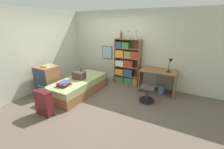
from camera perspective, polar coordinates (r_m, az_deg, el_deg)
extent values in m
plane|color=#66564C|center=(4.69, -6.44, -8.47)|extent=(14.00, 14.00, 0.00)
cube|color=beige|center=(5.67, 2.81, 10.31)|extent=(10.00, 0.06, 2.60)
cube|color=black|center=(5.90, -1.82, 8.41)|extent=(0.43, 0.02, 0.49)
cube|color=#99C1D6|center=(5.89, -1.88, 8.39)|extent=(0.39, 0.01, 0.45)
cube|color=beige|center=(5.62, -23.95, 8.64)|extent=(0.06, 10.00, 2.60)
cube|color=olive|center=(4.98, -12.33, -5.35)|extent=(0.91, 2.02, 0.28)
cube|color=#9EAD70|center=(4.89, -12.53, -2.85)|extent=(0.88, 1.99, 0.19)
cube|color=olive|center=(5.67, -5.95, -0.91)|extent=(0.91, 0.04, 0.47)
cube|color=#47382D|center=(4.86, -12.48, -0.27)|extent=(0.38, 0.26, 0.24)
torus|color=#47382D|center=(4.81, -12.64, 1.80)|extent=(0.22, 0.02, 0.22)
cube|color=#427A4C|center=(4.49, -17.86, -3.96)|extent=(0.34, 0.39, 0.01)
cube|color=#232328|center=(4.48, -17.60, -3.83)|extent=(0.31, 0.37, 0.01)
cube|color=gold|center=(4.49, -17.84, -3.66)|extent=(0.28, 0.33, 0.01)
cube|color=#334C84|center=(4.47, -17.88, -3.54)|extent=(0.31, 0.30, 0.02)
cube|color=#B2382D|center=(4.48, -17.81, -3.29)|extent=(0.27, 0.31, 0.01)
cube|color=#427A4C|center=(4.46, -17.83, -3.25)|extent=(0.28, 0.30, 0.01)
cube|color=#7A336B|center=(4.45, -17.78, -3.16)|extent=(0.35, 0.40, 0.01)
cube|color=#B2382D|center=(4.45, -17.86, -2.91)|extent=(0.32, 0.39, 0.02)
cube|color=#334C84|center=(4.45, -17.91, -2.71)|extent=(0.25, 0.36, 0.01)
cube|color=#5B191E|center=(4.05, -24.51, -9.88)|extent=(0.45, 0.20, 0.63)
cylinder|color=#2D2D33|center=(3.99, -26.30, -4.61)|extent=(0.01, 0.01, 0.12)
cylinder|color=#2D2D33|center=(3.80, -24.16, -5.44)|extent=(0.01, 0.01, 0.12)
cube|color=#2D2D33|center=(3.88, -25.38, -4.21)|extent=(0.27, 0.02, 0.02)
cube|color=olive|center=(5.21, -23.33, -1.83)|extent=(0.60, 0.55, 0.88)
cube|color=#284256|center=(5.13, -25.42, -4.98)|extent=(0.56, 0.01, 0.40)
sphere|color=#B2A893|center=(5.13, -25.53, -5.03)|extent=(0.02, 0.02, 0.02)
cube|color=#284256|center=(4.99, -26.10, -0.55)|extent=(0.56, 0.01, 0.40)
sphere|color=#B2A893|center=(4.98, -26.21, -0.59)|extent=(0.02, 0.02, 0.02)
cube|color=silver|center=(5.08, -23.34, 3.01)|extent=(0.31, 0.39, 0.02)
cube|color=#99894C|center=(5.05, -23.28, 3.09)|extent=(0.21, 0.28, 0.01)
cube|color=#99894C|center=(5.06, -23.43, 3.23)|extent=(0.26, 0.37, 0.01)
cube|color=olive|center=(5.60, 1.58, 5.22)|extent=(0.02, 0.30, 1.64)
cube|color=olive|center=(5.26, 10.38, 4.01)|extent=(0.02, 0.30, 1.64)
cube|color=olive|center=(5.55, 6.45, 4.97)|extent=(0.92, 0.01, 1.64)
cube|color=olive|center=(5.67, 5.58, -3.34)|extent=(0.88, 0.30, 0.02)
cube|color=olive|center=(5.56, 5.68, -0.29)|extent=(0.88, 0.30, 0.02)
cube|color=olive|center=(5.46, 5.79, 2.97)|extent=(0.88, 0.30, 0.02)
cube|color=olive|center=(5.38, 5.91, 6.34)|extent=(0.88, 0.30, 0.02)
cube|color=olive|center=(5.31, 6.03, 9.81)|extent=(0.88, 0.30, 0.02)
cube|color=olive|center=(5.27, 6.15, 13.24)|extent=(0.88, 0.30, 0.02)
cube|color=#427A4C|center=(5.71, 3.12, -1.74)|extent=(0.33, 0.23, 0.24)
cube|color=#427A4C|center=(5.57, 6.43, -2.29)|extent=(0.31, 0.23, 0.25)
cube|color=#99894C|center=(5.49, 8.92, -2.66)|extent=(0.17, 0.23, 0.27)
cube|color=gold|center=(5.61, 3.06, 1.24)|extent=(0.31, 0.23, 0.22)
cube|color=#334C84|center=(5.47, 6.37, 0.88)|extent=(0.31, 0.23, 0.25)
cube|color=silver|center=(5.52, 3.19, 4.43)|extent=(0.33, 0.23, 0.20)
cube|color=#B2382D|center=(5.38, 6.57, 4.17)|extent=(0.31, 0.23, 0.25)
cube|color=gold|center=(5.44, 3.19, 8.04)|extent=(0.31, 0.23, 0.25)
cube|color=#99894C|center=(5.32, 6.30, 7.60)|extent=(0.24, 0.23, 0.24)
cube|color=#B2382D|center=(5.23, 9.00, 7.35)|extent=(0.25, 0.23, 0.25)
cube|color=#334C84|center=(5.41, 2.85, 11.31)|extent=(0.23, 0.23, 0.22)
cube|color=#427A4C|center=(5.30, 5.44, 11.03)|extent=(0.24, 0.23, 0.21)
cylinder|color=brown|center=(5.37, 3.56, 14.58)|extent=(0.08, 0.08, 0.20)
cylinder|color=brown|center=(5.36, 3.59, 15.98)|extent=(0.03, 0.03, 0.06)
cylinder|color=#232328|center=(5.36, 3.60, 16.43)|extent=(0.03, 0.03, 0.02)
cylinder|color=#B7BCC1|center=(5.22, 6.16, 14.26)|extent=(0.07, 0.07, 0.18)
cylinder|color=#B7BCC1|center=(5.21, 6.20, 15.54)|extent=(0.03, 0.03, 0.06)
cylinder|color=#232328|center=(5.21, 6.22, 15.96)|extent=(0.03, 0.03, 0.02)
cylinder|color=#B7BCC1|center=(5.12, 9.14, 14.11)|extent=(0.06, 0.06, 0.19)
cylinder|color=#B7BCC1|center=(5.11, 9.22, 15.50)|extent=(0.02, 0.02, 0.06)
cylinder|color=#232328|center=(5.11, 9.24, 15.95)|extent=(0.03, 0.03, 0.02)
cube|color=olive|center=(4.96, 17.36, 1.38)|extent=(1.11, 0.66, 0.02)
cube|color=olive|center=(5.19, 11.21, -1.64)|extent=(0.03, 0.62, 0.72)
cube|color=olive|center=(5.01, 22.91, -3.60)|extent=(0.03, 0.62, 0.72)
cylinder|color=black|center=(4.89, 20.63, 1.04)|extent=(0.15, 0.15, 0.02)
cylinder|color=black|center=(4.84, 20.88, 3.14)|extent=(0.02, 0.02, 0.36)
cone|color=black|center=(4.79, 21.68, 5.38)|extent=(0.16, 0.12, 0.16)
cylinder|color=black|center=(4.53, 13.00, -9.54)|extent=(0.42, 0.42, 0.06)
cylinder|color=#333338|center=(4.44, 13.17, -7.43)|extent=(0.05, 0.05, 0.43)
cube|color=#47423D|center=(4.35, 13.40, -4.69)|extent=(0.41, 0.41, 0.03)
cube|color=#47423D|center=(4.44, 14.04, -1.50)|extent=(0.35, 0.07, 0.37)
cylinder|color=slate|center=(5.07, 18.25, -5.37)|extent=(0.22, 0.22, 0.29)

